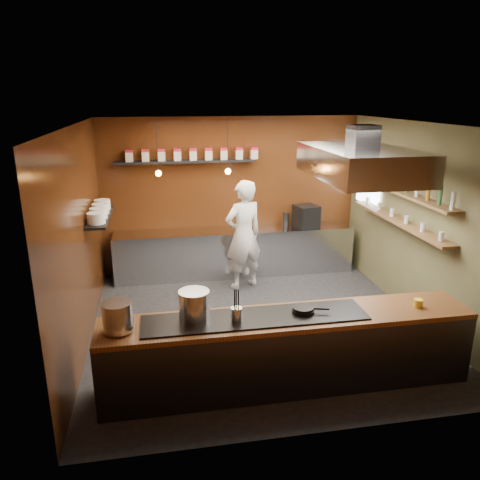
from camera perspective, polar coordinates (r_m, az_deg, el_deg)
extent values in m
plane|color=black|center=(7.34, 2.29, -10.14)|extent=(5.00, 5.00, 0.00)
plane|color=black|center=(9.17, -0.97, 5.46)|extent=(5.00, 0.00, 5.00)
plane|color=black|center=(6.71, -18.88, 0.07)|extent=(0.00, 5.00, 5.00)
plane|color=brown|center=(7.71, 20.90, 2.02)|extent=(0.00, 5.00, 5.00)
plane|color=silver|center=(6.53, 2.61, 13.94)|extent=(5.00, 5.00, 0.00)
plane|color=white|center=(9.07, 15.46, 7.28)|extent=(0.00, 1.00, 1.00)
cube|color=silver|center=(9.13, -0.61, -1.43)|extent=(4.60, 0.65, 0.90)
cube|color=#38383D|center=(5.78, 5.84, -13.51)|extent=(4.40, 0.70, 0.86)
cube|color=brown|center=(5.56, 5.99, -9.43)|extent=(4.40, 0.72, 0.06)
cube|color=black|center=(5.45, 1.90, -9.43)|extent=(2.60, 0.55, 0.02)
cube|color=black|center=(8.81, -6.71, 9.48)|extent=(2.60, 0.26, 0.04)
cube|color=black|center=(7.63, -16.71, 2.68)|extent=(0.30, 1.40, 0.04)
cube|color=brown|center=(7.79, 19.10, 5.54)|extent=(0.26, 2.80, 0.04)
cube|color=brown|center=(7.89, 18.77, 2.20)|extent=(0.26, 2.80, 0.04)
cube|color=#38383D|center=(6.58, 14.76, 12.12)|extent=(0.35, 0.35, 0.30)
cube|color=silver|center=(6.61, 14.53, 9.10)|extent=(1.20, 2.00, 0.40)
cube|color=white|center=(6.65, 14.39, 7.31)|extent=(1.00, 1.80, 0.02)
cylinder|color=black|center=(8.10, -10.08, 11.15)|extent=(0.01, 0.01, 0.90)
sphere|color=orange|center=(8.16, -9.92, 8.01)|extent=(0.10, 0.10, 0.10)
cylinder|color=black|center=(8.19, -1.50, 11.47)|extent=(0.01, 0.01, 0.90)
sphere|color=orange|center=(8.25, -1.47, 8.36)|extent=(0.10, 0.10, 0.10)
cube|color=#BFB69E|center=(8.79, -13.35, 9.81)|extent=(0.13, 0.13, 0.17)
cube|color=#B11524|center=(8.78, -13.40, 10.53)|extent=(0.13, 0.13, 0.05)
cube|color=#BFB69E|center=(8.78, -11.45, 9.93)|extent=(0.13, 0.13, 0.17)
cube|color=#B11524|center=(8.77, -11.49, 10.64)|extent=(0.13, 0.13, 0.05)
cube|color=#BFB69E|center=(8.78, -9.55, 10.03)|extent=(0.13, 0.13, 0.17)
cube|color=#B11524|center=(8.77, -9.58, 10.74)|extent=(0.14, 0.13, 0.05)
cube|color=#BFB69E|center=(8.79, -7.65, 10.12)|extent=(0.13, 0.13, 0.17)
cube|color=#B11524|center=(8.78, -7.67, 10.83)|extent=(0.13, 0.13, 0.05)
cube|color=#BFB69E|center=(8.81, -5.75, 10.20)|extent=(0.13, 0.13, 0.17)
cube|color=#B11524|center=(8.80, -5.77, 10.91)|extent=(0.14, 0.13, 0.05)
cube|color=#BFB69E|center=(8.84, -3.86, 10.27)|extent=(0.13, 0.13, 0.17)
cube|color=#B11524|center=(8.82, -3.88, 10.98)|extent=(0.14, 0.13, 0.05)
cube|color=#BFB69E|center=(8.87, -1.99, 10.32)|extent=(0.13, 0.13, 0.17)
cube|color=#B11524|center=(8.86, -1.99, 11.03)|extent=(0.14, 0.13, 0.05)
cube|color=#BFB69E|center=(8.92, -0.13, 10.37)|extent=(0.13, 0.13, 0.17)
cube|color=#B11524|center=(8.91, -0.13, 11.07)|extent=(0.14, 0.13, 0.05)
cube|color=#BFB69E|center=(8.97, 1.71, 10.40)|extent=(0.13, 0.13, 0.17)
cube|color=#B11524|center=(8.96, 1.72, 11.10)|extent=(0.14, 0.13, 0.05)
cylinder|color=white|center=(7.18, -17.14, 2.56)|extent=(0.26, 0.26, 0.16)
cylinder|color=white|center=(7.47, -16.89, 3.14)|extent=(0.26, 0.26, 0.16)
cylinder|color=white|center=(7.76, -16.66, 3.67)|extent=(0.26, 0.26, 0.16)
cylinder|color=white|center=(8.05, -16.45, 4.16)|extent=(0.26, 0.26, 0.16)
cylinder|color=silver|center=(6.69, 24.54, 4.34)|extent=(0.06, 0.06, 0.24)
cylinder|color=#2D5933|center=(6.92, 23.21, 4.89)|extent=(0.06, 0.06, 0.24)
cylinder|color=#8C601E|center=(7.16, 21.97, 5.41)|extent=(0.06, 0.06, 0.24)
cylinder|color=silver|center=(7.40, 20.81, 5.89)|extent=(0.06, 0.06, 0.24)
cylinder|color=#2D5933|center=(7.64, 19.72, 6.34)|extent=(0.06, 0.06, 0.24)
cylinder|color=#8C601E|center=(7.89, 18.70, 6.76)|extent=(0.06, 0.06, 0.24)
cylinder|color=silver|center=(8.14, 17.74, 7.15)|extent=(0.06, 0.06, 0.24)
cylinder|color=#2D5933|center=(8.39, 16.83, 7.51)|extent=(0.06, 0.06, 0.24)
cylinder|color=#8C601E|center=(8.65, 15.98, 7.85)|extent=(0.06, 0.06, 0.24)
cylinder|color=silver|center=(8.91, 15.17, 8.17)|extent=(0.06, 0.06, 0.24)
cylinder|color=silver|center=(6.93, 23.31, 0.40)|extent=(0.07, 0.07, 0.13)
cylinder|color=silver|center=(7.30, 21.38, 1.44)|extent=(0.07, 0.07, 0.13)
cylinder|color=silver|center=(7.68, 19.64, 2.37)|extent=(0.07, 0.07, 0.13)
cylinder|color=silver|center=(8.07, 18.06, 3.21)|extent=(0.07, 0.07, 0.13)
cylinder|color=silver|center=(8.46, 16.62, 3.97)|extent=(0.07, 0.07, 0.13)
cylinder|color=silver|center=(8.87, 15.31, 4.67)|extent=(0.07, 0.07, 0.13)
cylinder|color=silver|center=(5.26, -14.70, -8.99)|extent=(0.43, 0.43, 0.32)
cylinder|color=silver|center=(5.37, -5.60, -7.85)|extent=(0.46, 0.46, 0.33)
cylinder|color=silver|center=(5.31, -0.43, -9.07)|extent=(0.13, 0.13, 0.17)
cylinder|color=black|center=(5.59, 7.69, -8.55)|extent=(0.27, 0.27, 0.03)
cylinder|color=black|center=(5.58, 7.71, -8.24)|extent=(0.25, 0.25, 0.03)
cylinder|color=black|center=(5.60, 9.91, -8.28)|extent=(0.18, 0.07, 0.02)
cylinder|color=yellow|center=(6.10, 20.90, -7.19)|extent=(0.14, 0.14, 0.10)
cube|color=black|center=(9.25, 8.08, 2.92)|extent=(0.51, 0.49, 0.42)
imported|color=silver|center=(8.33, 0.43, 0.61)|extent=(0.84, 0.69, 1.98)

